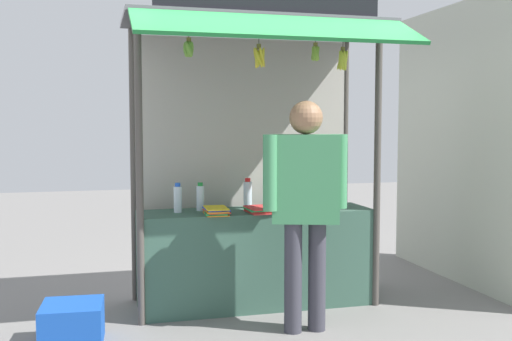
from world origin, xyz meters
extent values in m
plane|color=slate|center=(0.00, 0.00, 0.00)|extent=(20.00, 20.00, 0.00)
cube|color=#385B4C|center=(0.00, 0.00, 0.43)|extent=(2.05, 0.55, 0.85)
cylinder|color=#4C4742|center=(-1.03, -0.28, 1.22)|extent=(0.06, 0.06, 2.45)
cylinder|color=#4C4742|center=(1.03, -0.28, 1.22)|extent=(0.06, 0.06, 2.45)
cylinder|color=#4C4742|center=(-1.03, 0.44, 1.22)|extent=(0.06, 0.06, 2.45)
cylinder|color=#4C4742|center=(1.03, 0.44, 1.22)|extent=(0.06, 0.06, 2.45)
cube|color=#B7B2A8|center=(0.00, 0.44, 1.20)|extent=(2.01, 0.04, 2.40)
cube|color=#3F3F44|center=(0.00, -0.02, 2.47)|extent=(2.25, 0.91, 0.04)
cube|color=#1E7A38|center=(0.00, -0.73, 2.33)|extent=(2.21, 0.51, 0.26)
cylinder|color=#59544C|center=(0.00, -0.38, 2.37)|extent=(1.95, 0.02, 0.02)
cylinder|color=silver|center=(-0.03, 0.16, 0.97)|extent=(0.08, 0.08, 0.24)
cylinder|color=red|center=(-0.03, 0.16, 1.11)|extent=(0.05, 0.05, 0.03)
cylinder|color=silver|center=(-0.48, 0.10, 0.96)|extent=(0.07, 0.07, 0.22)
cylinder|color=#198C33|center=(-0.48, 0.10, 1.08)|extent=(0.05, 0.05, 0.03)
cylinder|color=silver|center=(-0.68, 0.04, 0.96)|extent=(0.07, 0.07, 0.22)
cylinder|color=blue|center=(-0.68, 0.04, 1.09)|extent=(0.05, 0.05, 0.03)
cube|color=purple|center=(0.45, -0.08, 0.86)|extent=(0.24, 0.25, 0.01)
cube|color=orange|center=(0.46, -0.09, 0.87)|extent=(0.24, 0.24, 0.01)
cube|color=green|center=(0.46, -0.09, 0.88)|extent=(0.24, 0.25, 0.01)
cube|color=orange|center=(0.45, -0.08, 0.89)|extent=(0.24, 0.24, 0.01)
cube|color=orange|center=(-0.39, -0.16, 0.86)|extent=(0.19, 0.30, 0.01)
cube|color=green|center=(-0.39, -0.15, 0.87)|extent=(0.22, 0.32, 0.01)
cube|color=red|center=(-0.38, -0.15, 0.88)|extent=(0.19, 0.30, 0.01)
cube|color=orange|center=(-0.39, -0.16, 0.89)|extent=(0.20, 0.31, 0.01)
cube|color=blue|center=(-0.39, -0.15, 0.90)|extent=(0.19, 0.30, 0.01)
cube|color=yellow|center=(-0.39, -0.15, 0.91)|extent=(0.20, 0.31, 0.01)
cube|color=red|center=(0.00, -0.15, 0.86)|extent=(0.23, 0.30, 0.01)
cube|color=red|center=(0.00, -0.14, 0.87)|extent=(0.22, 0.29, 0.01)
cube|color=green|center=(-0.01, -0.15, 0.88)|extent=(0.22, 0.30, 0.01)
cube|color=red|center=(0.00, -0.15, 0.89)|extent=(0.24, 0.31, 0.01)
cylinder|color=#332D23|center=(-0.08, -0.38, 2.30)|extent=(0.01, 0.01, 0.11)
cylinder|color=olive|center=(-0.08, -0.38, 2.23)|extent=(0.04, 0.04, 0.04)
ellipsoid|color=yellow|center=(-0.05, -0.38, 2.14)|extent=(0.03, 0.09, 0.17)
ellipsoid|color=yellow|center=(-0.06, -0.35, 2.14)|extent=(0.08, 0.07, 0.17)
ellipsoid|color=yellow|center=(-0.08, -0.36, 2.14)|extent=(0.07, 0.03, 0.17)
ellipsoid|color=yellow|center=(-0.09, -0.37, 2.14)|extent=(0.04, 0.06, 0.17)
ellipsoid|color=yellow|center=(-0.10, -0.39, 2.14)|extent=(0.06, 0.08, 0.17)
ellipsoid|color=yellow|center=(-0.09, -0.41, 2.14)|extent=(0.09, 0.05, 0.17)
ellipsoid|color=yellow|center=(-0.06, -0.40, 2.14)|extent=(0.08, 0.07, 0.17)
cylinder|color=#332D23|center=(0.40, -0.38, 2.31)|extent=(0.01, 0.01, 0.08)
cylinder|color=olive|center=(0.40, -0.38, 2.25)|extent=(0.04, 0.04, 0.04)
ellipsoid|color=#84AB38|center=(0.42, -0.38, 2.18)|extent=(0.03, 0.05, 0.13)
ellipsoid|color=#84AB38|center=(0.42, -0.37, 2.19)|extent=(0.05, 0.06, 0.13)
ellipsoid|color=#84AB38|center=(0.41, -0.36, 2.19)|extent=(0.06, 0.04, 0.13)
ellipsoid|color=#84AB38|center=(0.39, -0.36, 2.19)|extent=(0.07, 0.05, 0.13)
ellipsoid|color=#84AB38|center=(0.39, -0.37, 2.19)|extent=(0.04, 0.06, 0.13)
ellipsoid|color=#84AB38|center=(0.39, -0.38, 2.19)|extent=(0.04, 0.06, 0.13)
ellipsoid|color=#84AB38|center=(0.40, -0.39, 2.19)|extent=(0.05, 0.04, 0.13)
ellipsoid|color=#84AB38|center=(0.41, -0.40, 2.19)|extent=(0.07, 0.03, 0.12)
ellipsoid|color=#84AB38|center=(0.42, -0.39, 2.19)|extent=(0.05, 0.05, 0.13)
cylinder|color=#332D23|center=(0.65, -0.38, 2.30)|extent=(0.01, 0.01, 0.11)
cylinder|color=olive|center=(0.65, -0.38, 2.23)|extent=(0.04, 0.04, 0.04)
ellipsoid|color=#D4D53D|center=(0.67, -0.37, 2.14)|extent=(0.03, 0.08, 0.17)
ellipsoid|color=#D4D53D|center=(0.66, -0.36, 2.14)|extent=(0.07, 0.06, 0.17)
ellipsoid|color=#D4D53D|center=(0.64, -0.34, 2.14)|extent=(0.09, 0.04, 0.17)
ellipsoid|color=#D4D53D|center=(0.63, -0.37, 2.14)|extent=(0.05, 0.07, 0.17)
ellipsoid|color=#D4D53D|center=(0.63, -0.39, 2.14)|extent=(0.05, 0.06, 0.17)
ellipsoid|color=#D4D53D|center=(0.64, -0.40, 2.14)|extent=(0.07, 0.04, 0.17)
ellipsoid|color=#D4D53D|center=(0.66, -0.39, 2.14)|extent=(0.06, 0.06, 0.17)
cylinder|color=#332D23|center=(-0.64, -0.38, 2.32)|extent=(0.01, 0.01, 0.08)
cylinder|color=olive|center=(-0.64, -0.38, 2.26)|extent=(0.04, 0.04, 0.04)
ellipsoid|color=#6B9D38|center=(-0.62, -0.38, 2.19)|extent=(0.04, 0.07, 0.13)
ellipsoid|color=#6B9D38|center=(-0.63, -0.37, 2.19)|extent=(0.06, 0.06, 0.13)
ellipsoid|color=#6B9D38|center=(-0.64, -0.36, 2.19)|extent=(0.07, 0.04, 0.13)
ellipsoid|color=#6B9D38|center=(-0.65, -0.37, 2.19)|extent=(0.06, 0.06, 0.13)
ellipsoid|color=#6B9D38|center=(-0.67, -0.38, 2.19)|extent=(0.04, 0.08, 0.13)
ellipsoid|color=#6B9D38|center=(-0.65, -0.39, 2.19)|extent=(0.06, 0.06, 0.13)
ellipsoid|color=#6B9D38|center=(-0.64, -0.40, 2.19)|extent=(0.08, 0.04, 0.13)
ellipsoid|color=#6B9D38|center=(-0.63, -0.39, 2.19)|extent=(0.06, 0.06, 0.13)
cylinder|color=#383842|center=(0.09, -0.76, 0.43)|extent=(0.14, 0.14, 0.85)
cylinder|color=#383842|center=(0.29, -0.76, 0.43)|extent=(0.14, 0.14, 0.85)
cube|color=#3F8C59|center=(0.19, -0.76, 1.19)|extent=(0.55, 0.36, 0.68)
cylinder|color=#3F8C59|center=(-0.09, -0.76, 1.24)|extent=(0.11, 0.11, 0.57)
cylinder|color=#3F8C59|center=(0.47, -0.76, 1.24)|extent=(0.11, 0.11, 0.57)
sphere|color=#936B4C|center=(0.19, -0.76, 1.66)|extent=(0.26, 0.26, 0.26)
cube|color=#194CB2|center=(-1.55, -0.59, 0.15)|extent=(0.46, 0.46, 0.30)
cube|color=#B9BEAC|center=(2.27, 0.30, 1.41)|extent=(0.20, 2.40, 2.82)
camera|label=1|loc=(-1.37, -5.11, 1.61)|focal=42.57mm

